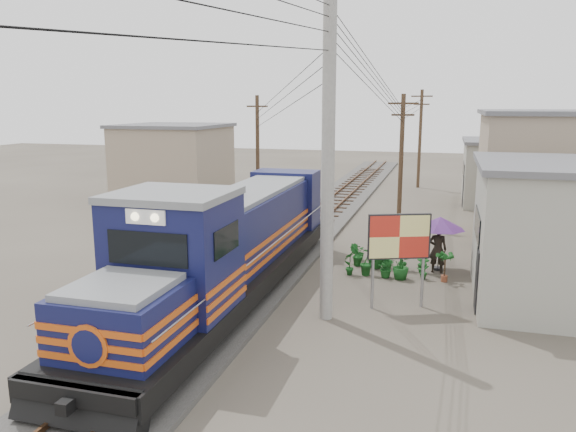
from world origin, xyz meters
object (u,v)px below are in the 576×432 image
(billboard, at_px, (399,239))
(market_umbrella, at_px, (440,223))
(vendor, at_px, (438,249))
(locomotive, at_px, (228,248))

(billboard, bearing_deg, market_umbrella, 54.54)
(market_umbrella, xyz_separation_m, vendor, (-0.04, -0.39, -0.96))
(billboard, relative_size, market_umbrella, 1.31)
(locomotive, bearing_deg, market_umbrella, 38.91)
(market_umbrella, distance_m, vendor, 1.04)
(locomotive, relative_size, billboard, 5.38)
(billboard, bearing_deg, vendor, 53.77)
(billboard, xyz_separation_m, market_umbrella, (1.21, 4.70, -0.39))
(locomotive, xyz_separation_m, market_umbrella, (6.74, 5.44, 0.10))
(locomotive, relative_size, vendor, 8.91)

